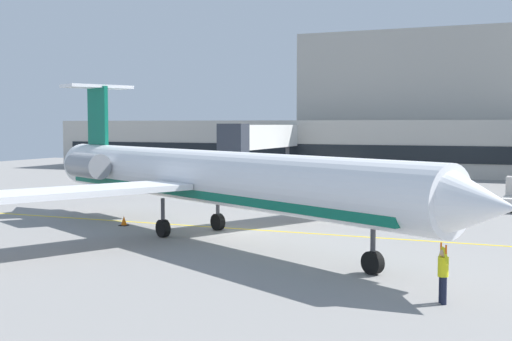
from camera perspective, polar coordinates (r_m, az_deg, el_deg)
name	(u,v)px	position (r m, az deg, el deg)	size (l,w,h in m)	color
ground	(227,234)	(34.86, -2.55, -5.48)	(120.00, 120.00, 0.11)	gray
terminal_building	(390,124)	(80.83, 11.53, 4.01)	(78.79, 15.67, 16.69)	#B7B2A8
jet_bridge_west	(262,137)	(66.46, 0.48, 2.90)	(2.40, 17.49, 5.77)	silver
regional_jet	(201,177)	(33.57, -4.78, -0.55)	(30.89, 24.25, 8.20)	white
pushback_tractor	(114,177)	(60.48, -12.20, -0.55)	(3.58, 3.65, 2.17)	#1E4CB2
fuel_tank	(286,168)	(66.25, 2.63, 0.19)	(8.08, 2.86, 2.24)	white
marshaller	(443,273)	(21.94, 15.92, -8.56)	(0.45, 0.78, 1.93)	#191E33
safety_cone_alpha	(297,212)	(40.94, 3.58, -3.64)	(0.47, 0.47, 0.55)	orange
safety_cone_bravo	(124,221)	(37.88, -11.39, -4.34)	(0.47, 0.47, 0.55)	orange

